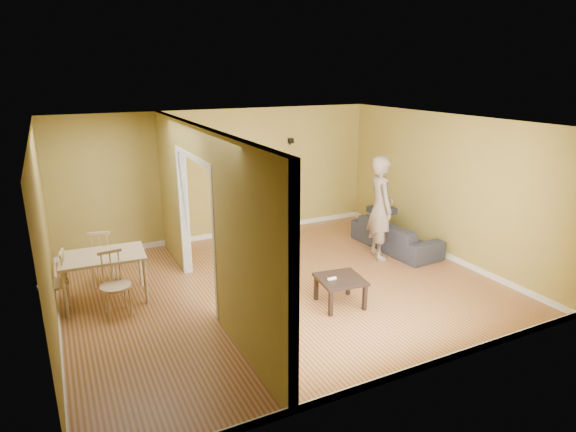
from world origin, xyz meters
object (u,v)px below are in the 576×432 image
at_px(bookshelf, 240,195).
at_px(dining_table, 103,260).
at_px(chair_near, 115,284).
at_px(coffee_table, 340,282).
at_px(chair_left, 53,283).
at_px(sofa, 396,231).
at_px(person, 381,199).
at_px(chair_far, 103,256).

xyz_separation_m(bookshelf, dining_table, (-2.86, -1.86, -0.23)).
bearing_deg(chair_near, coffee_table, -27.07).
height_order(bookshelf, chair_left, bookshelf).
bearing_deg(coffee_table, sofa, 34.30).
bearing_deg(sofa, dining_table, 85.46).
bearing_deg(person, coffee_table, 144.49).
distance_m(bookshelf, coffee_table, 3.58).
bearing_deg(bookshelf, dining_table, -146.91).
bearing_deg(chair_near, bookshelf, 34.77).
bearing_deg(dining_table, sofa, -1.78).
distance_m(person, coffee_table, 2.25).
relative_size(chair_left, chair_far, 0.97).
relative_size(chair_left, chair_near, 0.98).
distance_m(person, dining_table, 4.76).
xyz_separation_m(sofa, chair_near, (-5.18, -0.37, 0.10)).
bearing_deg(bookshelf, person, -49.91).
height_order(coffee_table, dining_table, dining_table).
relative_size(chair_near, chair_far, 0.98).
bearing_deg(coffee_table, chair_left, 156.66).
distance_m(bookshelf, chair_far, 3.08).
bearing_deg(dining_table, person, -4.30).
height_order(person, chair_left, person).
bearing_deg(dining_table, chair_far, 84.88).
bearing_deg(sofa, chair_near, 91.28).
xyz_separation_m(coffee_table, chair_far, (-2.99, 2.32, 0.11)).
height_order(dining_table, chair_left, chair_left).
xyz_separation_m(chair_left, chair_near, (0.78, -0.47, 0.01)).
relative_size(dining_table, chair_far, 1.26).
bearing_deg(chair_far, chair_left, 59.81).
bearing_deg(coffee_table, chair_far, 142.19).
relative_size(sofa, person, 0.86).
bearing_deg(person, chair_far, 94.02).
bearing_deg(coffee_table, person, 38.28).
bearing_deg(chair_far, sofa, -172.54).
xyz_separation_m(sofa, chair_far, (-5.21, 0.82, 0.11)).
xyz_separation_m(dining_table, chair_near, (0.09, -0.53, -0.20)).
bearing_deg(chair_far, bookshelf, -140.27).
height_order(dining_table, chair_far, chair_far).
bearing_deg(chair_near, dining_table, 93.19).
bearing_deg(chair_near, sofa, -1.98).
bearing_deg(bookshelf, sofa, -40.06).
height_order(sofa, chair_left, chair_left).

